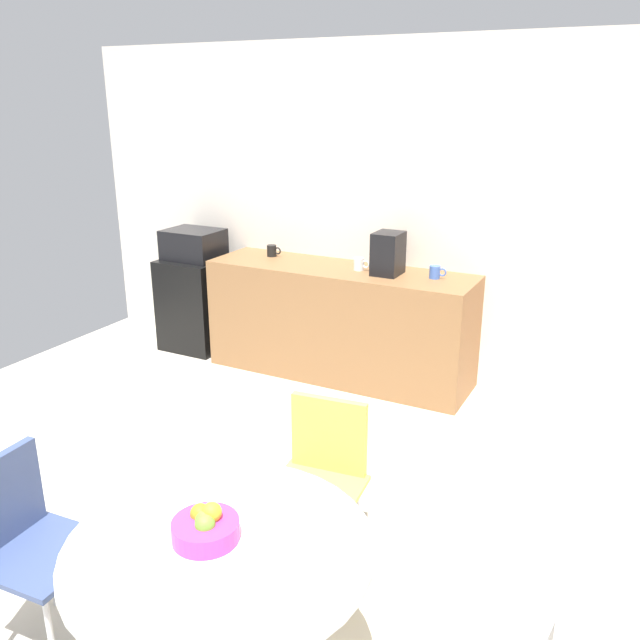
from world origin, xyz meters
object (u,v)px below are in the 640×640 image
Objects in this scene: mini_fridge at (197,303)px; chair_navy at (22,530)px; microwave at (194,244)px; round_table at (222,579)px; chair_yellow at (322,465)px; mug_white at (435,272)px; fruit_bowl at (206,526)px; mug_red at (359,264)px; mug_green at (272,251)px; coffee_maker at (388,253)px.

chair_navy reaches higher than mini_fridge.
microwave is 3.92m from round_table.
chair_yellow is 6.43× the size of mug_white.
microwave reaches higher than fruit_bowl.
mug_red is at bearing 88.47° from chair_navy.
chair_navy is 3.15m from mug_red.
fruit_bowl is at bearing -75.22° from mug_red.
mug_red reaches higher than mini_fridge.
microwave reaches higher than mug_red.
round_table is 8.20× the size of mug_green.
chair_yellow is at bearing 95.82° from round_table.
mug_green is at bearing 174.31° from mug_red.
mug_red is at bearing -176.56° from mug_white.
microwave reaches higher than chair_navy.
mug_white is 1.00× the size of mug_green.
mini_fridge is 1.67m from mug_red.
mug_green reaches higher than mini_fridge.
microwave is 3.18m from chair_yellow.
fruit_bowl is at bearing 177.93° from round_table.
mug_white is at bearing 1.31° from microwave.
coffee_maker reaches higher than chair_yellow.
microwave is at bearing 115.81° from chair_navy.
mug_red is 0.40× the size of coffee_maker.
chair_yellow is (2.35, -2.10, -0.42)m from microwave.
mug_green is (-1.61, 2.20, 0.43)m from chair_yellow.
mug_green is 1.09m from coffee_maker.
mug_red is at bearing 176.62° from coffee_maker.
microwave is (0.00, 0.00, 0.54)m from mini_fridge.
microwave is 2.18m from mug_white.
microwave is 0.75m from mug_green.
chair_yellow is 2.59× the size of coffee_maker.
mug_green is (-1.70, 3.14, 0.34)m from round_table.
coffee_maker is (1.82, 0.00, 0.11)m from microwave.
mini_fridge is at bearing -172.51° from mug_green.
mini_fridge is 3.15m from chair_yellow.
mug_red is (0.08, 3.12, 0.43)m from chair_navy.
fruit_bowl is at bearing 3.84° from chair_navy.
mug_white is (2.18, 0.05, 0.00)m from microwave.
round_table is at bearing -74.25° from mug_red.
mini_fridge is at bearing 128.78° from round_table.
coffee_maker is at bearing 0.00° from microwave.
coffee_maker is at bearing 104.09° from chair_yellow.
mug_red reaches higher than chair_yellow.
coffee_maker is at bearing 101.57° from round_table.
mug_red is at bearing 105.75° from round_table.
chair_yellow is 2.29m from mug_red.
fruit_bowl is (-0.06, 0.00, 0.19)m from round_table.
mini_fridge is 0.92m from mug_green.
mug_green is 0.40× the size of coffee_maker.
mini_fridge is 2.25m from mug_white.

